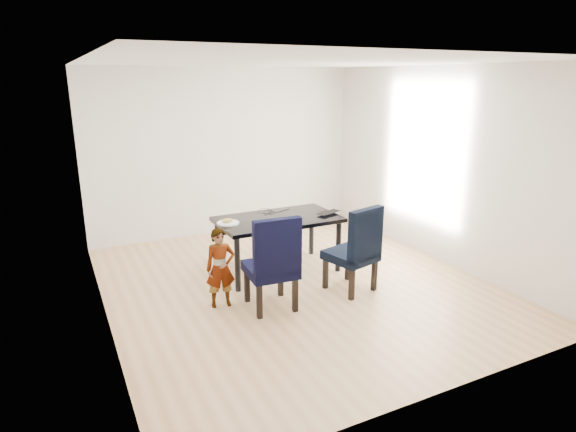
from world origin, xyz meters
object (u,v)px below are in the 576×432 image
dining_table (278,244)px  chair_right (351,248)px  plate (228,223)px  laptop (326,212)px  chair_left (270,261)px  child (220,268)px

dining_table → chair_right: size_ratio=1.48×
chair_right → plate: chair_right is taller
dining_table → plate: plate is taller
laptop → chair_left: bearing=17.0°
chair_left → child: size_ratio=1.20×
dining_table → plate: (-0.68, 0.04, 0.38)m
chair_left → dining_table: bearing=64.2°
chair_left → chair_right: size_ratio=1.02×
plate → dining_table: bearing=-3.3°
chair_right → child: 1.59m
child → laptop: (1.71, 0.56, 0.30)m
plate → child: bearing=-116.7°
plate → laptop: bearing=-5.7°
plate → chair_right: bearing=-38.8°
dining_table → plate: size_ratio=5.63×
plate → chair_left: bearing=-81.4°
chair_left → plate: size_ratio=3.89×
child → laptop: child is taller
dining_table → laptop: bearing=-8.0°
chair_left → laptop: bearing=38.5°
chair_left → plate: 1.00m
child → plate: 0.83m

